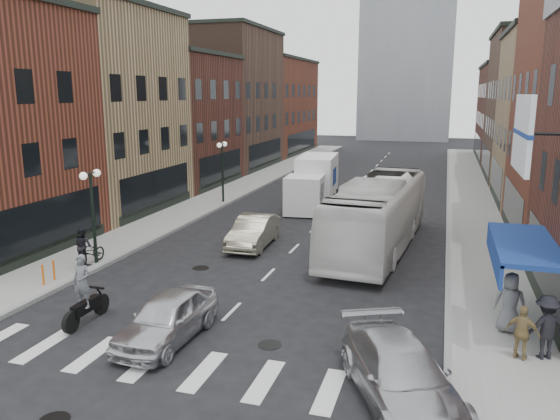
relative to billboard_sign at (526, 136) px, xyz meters
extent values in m
plane|color=black|center=(-8.59, -0.50, -6.13)|extent=(160.00, 160.00, 0.00)
cube|color=gray|center=(-17.09, 21.50, -6.06)|extent=(3.00, 74.00, 0.15)
cube|color=gray|center=(-0.09, 21.50, -6.06)|extent=(3.00, 74.00, 0.15)
cube|color=gray|center=(-15.59, 21.50, -6.13)|extent=(0.20, 74.00, 0.16)
cube|color=gray|center=(-1.59, 21.50, -6.13)|extent=(0.20, 74.00, 0.16)
cube|color=silver|center=(-8.59, -3.50, -6.13)|extent=(12.00, 2.20, 0.01)
cube|color=black|center=(-18.61, 4.00, -4.53)|extent=(0.08, 7.20, 2.20)
cube|color=#997D54|center=(-23.59, 13.50, -0.13)|extent=(10.00, 10.00, 12.00)
cube|color=black|center=(-18.61, 13.50, -4.53)|extent=(0.08, 8.00, 2.20)
cube|color=black|center=(-23.59, 13.50, 6.02)|extent=(10.30, 10.20, 0.30)
cube|color=#432118|center=(-23.59, 23.50, -1.13)|extent=(10.00, 10.00, 10.00)
cube|color=black|center=(-18.61, 23.50, -4.53)|extent=(0.08, 8.00, 2.20)
cube|color=black|center=(-23.59, 23.50, 4.02)|extent=(10.30, 10.20, 0.30)
cube|color=#482F24|center=(-23.59, 34.50, 0.37)|extent=(10.00, 12.00, 13.00)
cube|color=black|center=(-18.61, 34.50, -4.53)|extent=(0.08, 9.60, 2.20)
cube|color=black|center=(-23.59, 34.50, 7.02)|extent=(10.30, 12.20, 0.30)
cube|color=brown|center=(-23.59, 48.50, -0.63)|extent=(10.00, 16.00, 11.00)
cube|color=black|center=(-18.61, 48.50, -4.53)|extent=(0.08, 12.80, 2.20)
cube|color=black|center=(-23.59, 48.50, 5.02)|extent=(10.30, 16.20, 0.30)
cube|color=black|center=(1.43, 4.00, -4.53)|extent=(0.08, 7.20, 2.20)
cube|color=black|center=(1.43, 13.50, -4.53)|extent=(0.08, 8.00, 2.20)
cube|color=black|center=(1.43, 23.50, -4.53)|extent=(0.08, 8.00, 2.20)
cube|color=#482F24|center=(6.41, 34.50, -0.13)|extent=(10.00, 12.00, 12.00)
cube|color=black|center=(1.43, 34.50, -4.53)|extent=(0.08, 9.60, 2.20)
cube|color=#432118|center=(6.41, 48.50, -1.13)|extent=(10.00, 16.00, 10.00)
cube|color=black|center=(1.43, 48.50, -4.53)|extent=(0.08, 12.80, 2.20)
cube|color=black|center=(6.41, 48.50, 4.02)|extent=(10.30, 16.20, 0.30)
cube|color=navy|center=(0.51, 2.00, -3.43)|extent=(1.80, 5.00, 0.15)
cube|color=navy|center=(-0.34, 2.00, -3.78)|extent=(0.10, 5.00, 0.70)
cylinder|color=black|center=(0.61, 0.00, 0.07)|extent=(1.40, 0.08, 0.08)
cube|color=silver|center=(-0.09, 0.00, 0.07)|extent=(0.12, 3.00, 2.00)
cylinder|color=black|center=(-15.99, 3.50, -4.13)|extent=(0.14, 0.14, 4.00)
cylinder|color=black|center=(-15.99, 3.50, -2.13)|extent=(0.06, 0.90, 0.06)
sphere|color=white|center=(-15.99, 3.05, -2.18)|extent=(0.32, 0.32, 0.32)
sphere|color=white|center=(-15.99, 3.95, -2.18)|extent=(0.32, 0.32, 0.32)
cylinder|color=black|center=(-15.99, 17.50, -4.13)|extent=(0.14, 0.14, 4.00)
cylinder|color=black|center=(-15.99, 17.50, -2.13)|extent=(0.06, 0.90, 0.06)
sphere|color=white|center=(-15.99, 17.05, -2.18)|extent=(0.32, 0.32, 0.32)
sphere|color=white|center=(-15.99, 17.95, -2.18)|extent=(0.32, 0.32, 0.32)
cylinder|color=#D8590C|center=(-16.19, 0.50, -5.58)|extent=(0.08, 0.08, 0.80)
cylinder|color=#D8590C|center=(-16.19, 1.10, -5.58)|extent=(0.08, 0.08, 0.80)
cube|color=white|center=(-9.98, 15.81, -4.91)|extent=(2.38, 2.54, 2.27)
cube|color=black|center=(-9.98, 15.81, -4.68)|extent=(2.32, 1.46, 1.00)
cube|color=white|center=(-9.98, 19.26, -4.22)|extent=(2.68, 4.91, 2.64)
cube|color=navy|center=(-9.98, 19.26, -4.22)|extent=(2.46, 2.01, 1.09)
cube|color=black|center=(-9.98, 19.08, -5.72)|extent=(2.51, 6.06, 0.32)
cylinder|color=black|center=(-11.02, 15.99, -5.72)|extent=(0.25, 0.82, 0.82)
cylinder|color=black|center=(-8.93, 15.99, -5.72)|extent=(0.25, 0.82, 0.82)
cylinder|color=black|center=(-11.02, 19.08, -5.72)|extent=(0.25, 0.82, 0.82)
cylinder|color=black|center=(-8.93, 19.08, -5.72)|extent=(0.25, 0.82, 0.82)
cylinder|color=black|center=(-11.02, 20.90, -5.72)|extent=(0.25, 0.82, 0.82)
cylinder|color=black|center=(-8.93, 20.90, -5.72)|extent=(0.25, 0.82, 0.82)
cylinder|color=black|center=(-12.68, -0.92, -5.79)|extent=(0.15, 0.69, 0.69)
cylinder|color=black|center=(-12.68, -2.49, -5.79)|extent=(0.15, 0.69, 0.69)
cube|color=black|center=(-12.68, -1.71, -5.56)|extent=(0.26, 1.26, 0.37)
cube|color=black|center=(-12.68, -1.13, -5.14)|extent=(0.58, 0.06, 0.06)
imported|color=slate|center=(-12.68, -1.81, -4.69)|extent=(0.63, 0.41, 1.73)
imported|color=silver|center=(-4.83, 9.68, -4.46)|extent=(3.77, 12.20, 3.35)
imported|color=silver|center=(-9.59, -2.08, -5.41)|extent=(1.86, 4.28, 1.44)
imported|color=#AEA88D|center=(-10.57, 8.33, -5.40)|extent=(1.77, 4.54, 1.47)
imported|color=#B0B0B5|center=(-2.68, -3.48, -5.41)|extent=(3.92, 5.34, 1.44)
imported|color=black|center=(-16.09, 3.31, -5.52)|extent=(0.66, 1.77, 0.92)
imported|color=black|center=(-16.30, 3.10, -5.16)|extent=(0.89, 0.64, 1.64)
imported|color=black|center=(0.91, -0.35, -5.09)|extent=(1.29, 0.96, 1.79)
imported|color=olive|center=(0.30, -0.61, -5.22)|extent=(1.00, 0.73, 1.53)
imported|color=slate|center=(0.14, 1.17, -5.05)|extent=(0.94, 0.65, 1.86)
camera|label=1|loc=(-2.01, -15.59, 1.09)|focal=35.00mm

